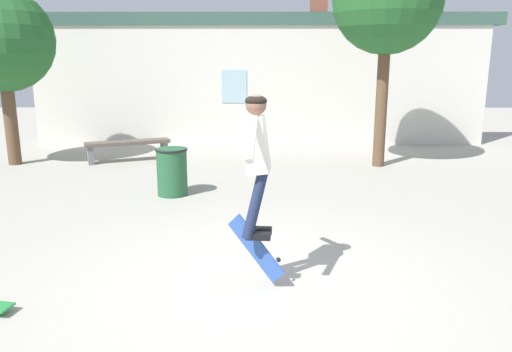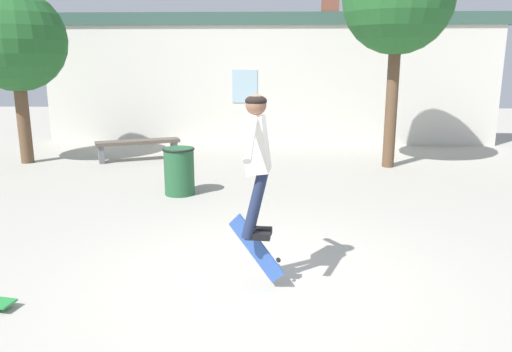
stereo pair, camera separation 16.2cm
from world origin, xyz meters
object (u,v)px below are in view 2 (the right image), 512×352
at_px(park_bench, 138,145).
at_px(skater, 256,153).
at_px(trash_bin, 179,170).
at_px(skateboard_flipping, 256,248).
at_px(tree_left, 15,41).

height_order(park_bench, skater, skater).
distance_m(trash_bin, skater, 4.12).
height_order(park_bench, skateboard_flipping, skateboard_flipping).
bearing_deg(park_bench, trash_bin, -85.31).
xyz_separation_m(tree_left, skateboard_flipping, (5.65, -6.29, -2.36)).
distance_m(tree_left, skateboard_flipping, 8.78).
height_order(park_bench, trash_bin, trash_bin).
bearing_deg(trash_bin, skater, -67.50).
relative_size(trash_bin, skater, 0.57).
relative_size(tree_left, park_bench, 1.99).
bearing_deg(tree_left, trash_bin, -32.77).
xyz_separation_m(skater, skateboard_flipping, (-0.00, 0.05, -1.05)).
bearing_deg(trash_bin, skateboard_flipping, -67.22).
bearing_deg(skater, trash_bin, 117.97).
xyz_separation_m(park_bench, skater, (3.10, -6.72, 1.10)).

